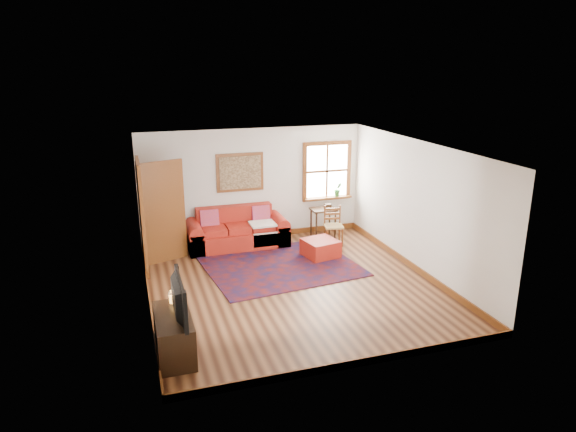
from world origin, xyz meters
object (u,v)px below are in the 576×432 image
object	(u,v)px
red_leather_sofa	(237,234)
red_ottoman	(320,248)
side_table	(323,214)
ladder_back_chair	(333,224)
media_cabinet	(174,335)

from	to	relation	value
red_leather_sofa	red_ottoman	xyz separation A→B (m)	(1.49, -1.17, -0.10)
side_table	ladder_back_chair	distance (m)	0.53
side_table	red_leather_sofa	bearing A→B (deg)	179.81
red_ottoman	ladder_back_chair	distance (m)	0.89
red_leather_sofa	red_ottoman	distance (m)	1.90
red_leather_sofa	side_table	size ratio (longest dim) A/B	3.21
red_leather_sofa	media_cabinet	xyz separation A→B (m)	(-1.76, -4.01, 0.01)
red_ottoman	red_leather_sofa	bearing A→B (deg)	130.07
red_leather_sofa	media_cabinet	size ratio (longest dim) A/B	2.01
side_table	media_cabinet	world-z (taller)	side_table
red_leather_sofa	media_cabinet	world-z (taller)	red_leather_sofa
red_ottoman	side_table	distance (m)	1.33
ladder_back_chair	red_leather_sofa	bearing A→B (deg)	165.60
red_ottoman	ladder_back_chair	size ratio (longest dim) A/B	0.74
red_ottoman	media_cabinet	size ratio (longest dim) A/B	0.59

